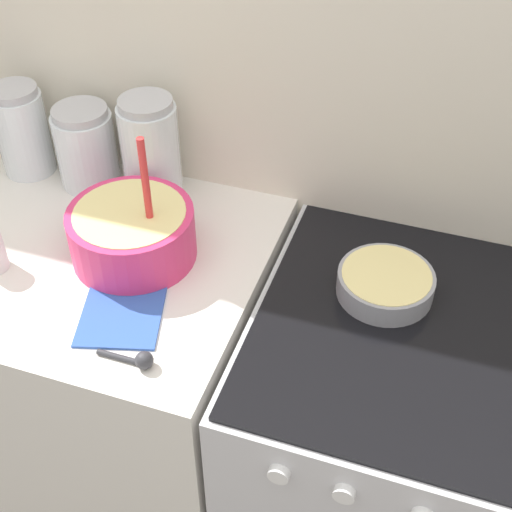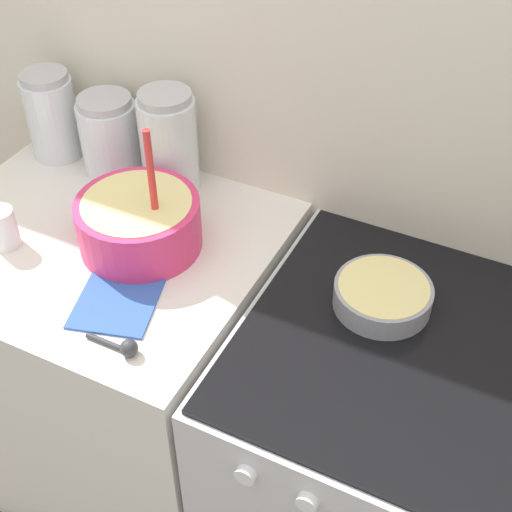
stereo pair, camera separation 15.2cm
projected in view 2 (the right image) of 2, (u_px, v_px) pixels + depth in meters
wall_back at (324, 81)px, 1.55m from camera, size 4.60×0.05×2.40m
countertop_cabinet at (119, 361)px, 1.94m from camera, size 0.80×0.69×0.88m
stove at (385, 471)px, 1.69m from camera, size 0.69×0.70×0.88m
mixing_bowl at (139, 221)px, 1.58m from camera, size 0.28×0.28×0.32m
baking_pan at (383, 295)px, 1.47m from camera, size 0.20×0.20×0.05m
storage_jar_left at (53, 120)px, 1.85m from camera, size 0.13×0.13×0.23m
storage_jar_middle at (110, 140)px, 1.80m from camera, size 0.15×0.15×0.21m
storage_jar_right at (169, 149)px, 1.72m from camera, size 0.14×0.14×0.26m
tin_can at (3, 228)px, 1.60m from camera, size 0.06×0.06×0.10m
recipe_page at (119, 298)px, 1.50m from camera, size 0.21×0.24×0.01m
measuring_spoon at (124, 347)px, 1.38m from camera, size 0.12×0.04×0.04m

